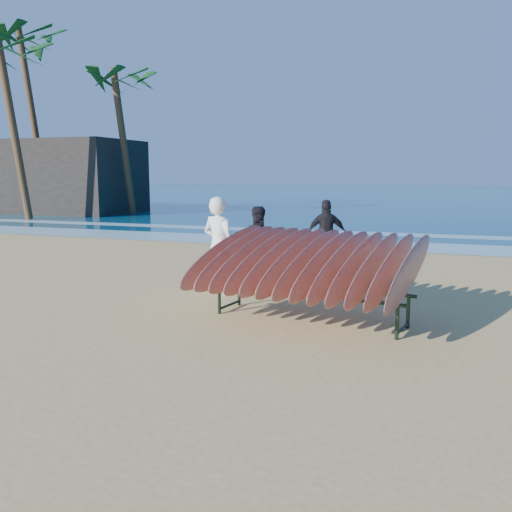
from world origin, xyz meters
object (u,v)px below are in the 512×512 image
at_px(person_dark_b, 326,234).
at_px(palm_mid, 121,82).
at_px(palm_left, 9,54).
at_px(person_white, 219,246).
at_px(building, 57,177).
at_px(person_dark_a, 260,244).
at_px(palm_right, 29,41).
at_px(surfboard_rack, 310,263).

xyz_separation_m(person_dark_b, palm_mid, (-13.76, 12.67, 6.25)).
relative_size(person_dark_b, palm_left, 0.19).
bearing_deg(palm_mid, person_white, -52.45).
bearing_deg(building, palm_left, -68.33).
distance_m(person_dark_a, person_dark_b, 2.28).
height_order(person_white, building, building).
xyz_separation_m(person_dark_b, building, (-19.25, 13.92, 1.26)).
bearing_deg(building, palm_mid, -12.81).
bearing_deg(palm_right, palm_left, -57.72).
distance_m(surfboard_rack, person_dark_b, 4.82).
distance_m(building, palm_mid, 7.52).
xyz_separation_m(person_dark_a, palm_left, (-16.02, 10.37, 7.05)).
bearing_deg(person_white, person_dark_b, -97.83).
bearing_deg(person_dark_a, palm_left, 104.68).
relative_size(building, palm_left, 1.08).
xyz_separation_m(surfboard_rack, palm_left, (-17.76, 13.08, 6.93)).
distance_m(person_dark_b, palm_right, 25.77).
distance_m(person_white, person_dark_b, 3.72).
distance_m(person_white, building, 24.96).
relative_size(surfboard_rack, palm_mid, 0.45).
bearing_deg(person_white, palm_mid, -38.64).
bearing_deg(person_dark_b, surfboard_rack, 76.86).
relative_size(person_dark_a, palm_left, 0.19).
height_order(surfboard_rack, palm_left, palm_left).
bearing_deg(palm_right, building, 32.95).
xyz_separation_m(palm_left, palm_right, (-3.16, 5.00, 1.90)).
relative_size(person_white, person_dark_b, 1.12).
bearing_deg(palm_left, surfboard_rack, -36.37).
bearing_deg(palm_right, palm_mid, -5.73).
relative_size(person_dark_b, palm_mid, 0.21).
distance_m(person_dark_b, palm_left, 20.21).
bearing_deg(person_dark_a, person_white, -146.95).
bearing_deg(palm_left, palm_right, 122.28).
distance_m(person_white, person_dark_a, 1.46).
bearing_deg(palm_right, person_dark_b, -33.41).
height_order(surfboard_rack, palm_right, palm_right).
distance_m(person_white, palm_right, 26.70).
xyz_separation_m(surfboard_rack, palm_mid, (-14.50, 17.43, 6.16)).
bearing_deg(palm_left, person_dark_b, -26.03).
distance_m(surfboard_rack, person_dark_a, 3.22).
xyz_separation_m(person_white, palm_mid, (-12.39, 16.12, 6.15)).
xyz_separation_m(person_white, palm_left, (-15.66, 11.77, 6.92)).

